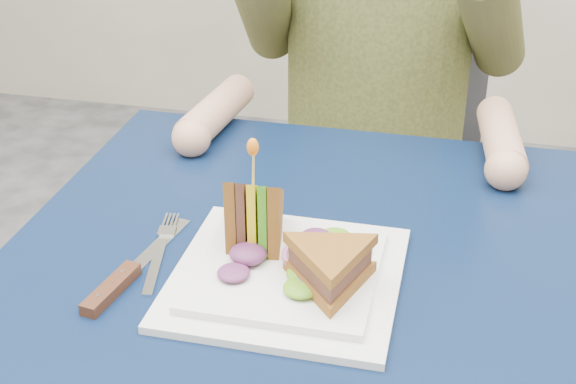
% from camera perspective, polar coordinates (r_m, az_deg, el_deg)
% --- Properties ---
extents(table, '(0.75, 0.75, 0.73)m').
position_cam_1_polar(table, '(1.03, 1.46, -8.18)').
color(table, black).
rests_on(table, ground).
extents(chair, '(0.42, 0.40, 0.93)m').
position_cam_1_polar(chair, '(1.70, 6.42, 3.29)').
color(chair, '#47474C').
rests_on(chair, ground).
extents(plate, '(0.26, 0.26, 0.02)m').
position_cam_1_polar(plate, '(0.93, -0.10, -5.89)').
color(plate, white).
rests_on(plate, table).
extents(sandwich_flat, '(0.17, 0.17, 0.05)m').
position_cam_1_polar(sandwich_flat, '(0.88, 3.02, -5.32)').
color(sandwich_flat, brown).
rests_on(sandwich_flat, plate).
extents(sandwich_upright, '(0.09, 0.15, 0.15)m').
position_cam_1_polar(sandwich_upright, '(0.95, -2.40, -1.77)').
color(sandwich_upright, brown).
rests_on(sandwich_upright, plate).
extents(fork, '(0.05, 0.18, 0.01)m').
position_cam_1_polar(fork, '(0.99, -9.13, -4.33)').
color(fork, silver).
rests_on(fork, table).
extents(knife, '(0.05, 0.22, 0.02)m').
position_cam_1_polar(knife, '(0.95, -11.79, -6.14)').
color(knife, silver).
rests_on(knife, table).
extents(toothpick, '(0.01, 0.01, 0.06)m').
position_cam_1_polar(toothpick, '(0.92, -2.48, 1.65)').
color(toothpick, tan).
rests_on(toothpick, sandwich_upright).
extents(toothpick_frill, '(0.01, 0.01, 0.02)m').
position_cam_1_polar(toothpick_frill, '(0.91, -2.52, 3.21)').
color(toothpick_frill, orange).
rests_on(toothpick_frill, sandwich_upright).
extents(lettuce_spill, '(0.15, 0.13, 0.02)m').
position_cam_1_polar(lettuce_spill, '(0.93, 0.34, -4.52)').
color(lettuce_spill, '#337A14').
rests_on(lettuce_spill, plate).
extents(onion_ring, '(0.04, 0.04, 0.02)m').
position_cam_1_polar(onion_ring, '(0.92, 0.88, -4.50)').
color(onion_ring, '#9E4C7A').
rests_on(onion_ring, plate).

